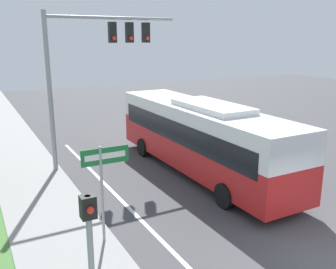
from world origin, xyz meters
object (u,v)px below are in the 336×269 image
at_px(bus, 200,134).
at_px(street_sign, 104,176).
at_px(signal_gantry, 94,56).
at_px(pedestrian_signal, 90,243).

bearing_deg(bus, street_sign, -146.57).
xyz_separation_m(signal_gantry, pedestrian_signal, (-3.41, -10.05, -3.00)).
xyz_separation_m(bus, signal_gantry, (-3.58, 3.14, 3.28)).
height_order(signal_gantry, pedestrian_signal, signal_gantry).
xyz_separation_m(signal_gantry, street_sign, (-2.04, -6.85, -2.95)).
distance_m(signal_gantry, pedestrian_signal, 11.03).
distance_m(signal_gantry, street_sign, 7.73).
bearing_deg(pedestrian_signal, signal_gantry, 71.26).
bearing_deg(signal_gantry, pedestrian_signal, -108.74).
height_order(pedestrian_signal, street_sign, pedestrian_signal).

